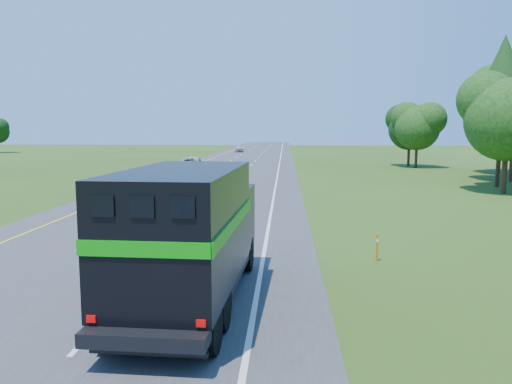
# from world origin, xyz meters

# --- Properties ---
(road) EXTENTS (15.00, 260.00, 0.04)m
(road) POSITION_xyz_m (0.00, 50.00, 0.02)
(road) COLOR #38383A
(road) RESTS_ON ground
(lane_markings) EXTENTS (11.15, 260.00, 0.01)m
(lane_markings) POSITION_xyz_m (0.00, 50.00, 0.04)
(lane_markings) COLOR yellow
(lane_markings) RESTS_ON road
(horse_truck) EXTENTS (2.98, 8.50, 3.72)m
(horse_truck) POSITION_xyz_m (3.77, 12.75, 2.03)
(horse_truck) COLOR black
(horse_truck) RESTS_ON road
(white_suv) EXTENTS (2.74, 5.89, 1.63)m
(white_suv) POSITION_xyz_m (-4.07, 54.12, 0.86)
(white_suv) COLOR silver
(white_suv) RESTS_ON road
(far_car) EXTENTS (2.02, 4.35, 1.44)m
(far_car) POSITION_xyz_m (-3.22, 103.16, 0.76)
(far_car) COLOR #ADACB3
(far_car) RESTS_ON road
(delineator) EXTENTS (0.08, 0.04, 0.98)m
(delineator) POSITION_xyz_m (9.61, 17.69, 0.53)
(delineator) COLOR #D7610B
(delineator) RESTS_ON ground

